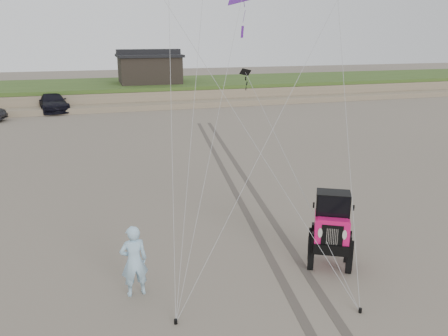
{
  "coord_description": "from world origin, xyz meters",
  "views": [
    {
      "loc": [
        -4.02,
        -8.96,
        6.41
      ],
      "look_at": [
        -0.37,
        3.0,
        2.6
      ],
      "focal_mm": 35.0,
      "sensor_mm": 36.0,
      "label": 1
    }
  ],
  "objects": [
    {
      "name": "ground",
      "position": [
        0.0,
        0.0,
        0.0
      ],
      "size": [
        160.0,
        160.0,
        0.0
      ],
      "primitive_type": "plane",
      "color": "#6B6054",
      "rests_on": "ground"
    },
    {
      "name": "dune_ridge",
      "position": [
        0.0,
        37.5,
        0.82
      ],
      "size": [
        160.0,
        14.25,
        1.73
      ],
      "color": "#7A6B54",
      "rests_on": "ground"
    },
    {
      "name": "cabin",
      "position": [
        2.0,
        37.0,
        3.24
      ],
      "size": [
        6.4,
        5.4,
        3.35
      ],
      "color": "black",
      "rests_on": "dune_ridge"
    },
    {
      "name": "truck_c",
      "position": [
        -7.27,
        32.03,
        0.8
      ],
      "size": [
        3.34,
        5.86,
        1.6
      ],
      "primitive_type": "imported",
      "rotation": [
        0.0,
        0.0,
        0.21
      ],
      "color": "black",
      "rests_on": "ground"
    },
    {
      "name": "jeep",
      "position": [
        2.17,
        0.92,
        0.89
      ],
      "size": [
        4.06,
        5.19,
        1.78
      ],
      "primitive_type": null,
      "rotation": [
        0.0,
        0.0,
        -0.49
      ],
      "color": "#E21364",
      "rests_on": "ground"
    },
    {
      "name": "man",
      "position": [
        -3.32,
        1.12,
        0.96
      ],
      "size": [
        0.74,
        0.53,
        1.91
      ],
      "primitive_type": "imported",
      "rotation": [
        0.0,
        0.0,
        3.25
      ],
      "color": "#90C5DF",
      "rests_on": "ground"
    },
    {
      "name": "stake_main",
      "position": [
        -2.58,
        -0.39,
        0.06
      ],
      "size": [
        0.08,
        0.08,
        0.12
      ],
      "primitive_type": "cylinder",
      "color": "black",
      "rests_on": "ground"
    },
    {
      "name": "stake_aux",
      "position": [
        1.76,
        -1.27,
        0.06
      ],
      "size": [
        0.08,
        0.08,
        0.12
      ],
      "primitive_type": "cylinder",
      "color": "black",
      "rests_on": "ground"
    },
    {
      "name": "tire_tracks",
      "position": [
        2.0,
        8.0,
        0.0
      ],
      "size": [
        5.22,
        29.74,
        0.01
      ],
      "color": "#4C443D",
      "rests_on": "ground"
    }
  ]
}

